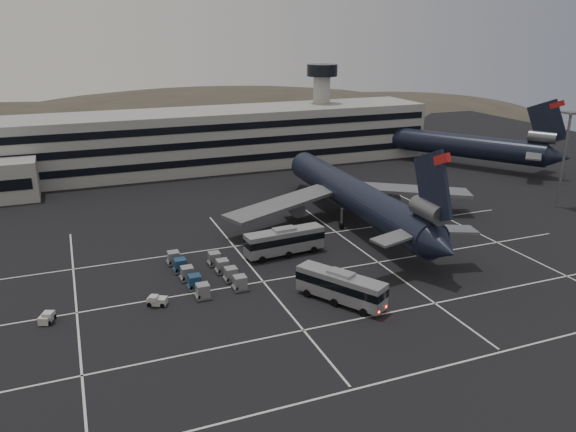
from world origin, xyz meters
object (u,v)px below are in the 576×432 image
(bus_near, at_px, (341,286))
(uld_cluster, at_px, (205,272))
(trijet_main, at_px, (355,196))
(bus_far, at_px, (284,240))
(tug_a, at_px, (46,318))

(bus_near, bearing_deg, uld_cluster, 105.97)
(trijet_main, xyz_separation_m, bus_far, (-16.63, -8.66, -2.85))
(bus_near, height_order, bus_far, bus_far)
(bus_far, distance_m, tug_a, 34.73)
(bus_far, xyz_separation_m, uld_cluster, (-13.26, -3.78, -1.46))
(trijet_main, height_order, bus_far, trijet_main)
(bus_far, bearing_deg, uld_cluster, 101.09)
(tug_a, bearing_deg, bus_near, 8.98)
(trijet_main, distance_m, bus_far, 18.96)
(bus_near, xyz_separation_m, bus_far, (-0.85, 17.15, 0.08))
(tug_a, distance_m, uld_cluster, 20.90)
(trijet_main, distance_m, bus_near, 30.39)
(bus_near, bearing_deg, trijet_main, 27.99)
(bus_far, relative_size, uld_cluster, 0.85)
(bus_near, relative_size, bus_far, 0.93)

